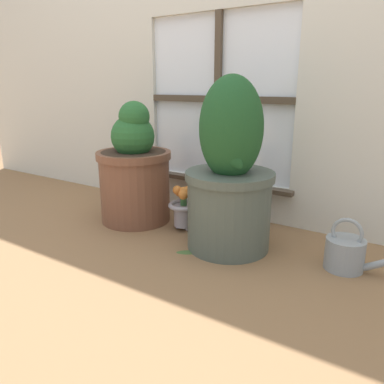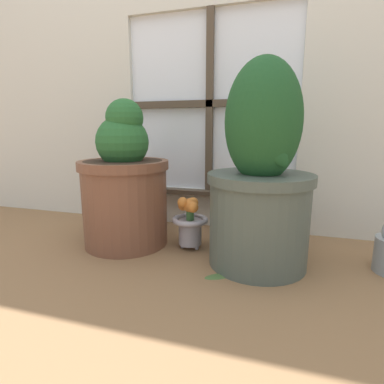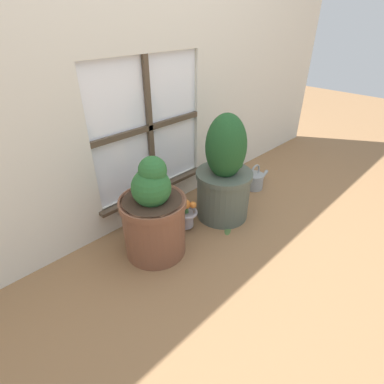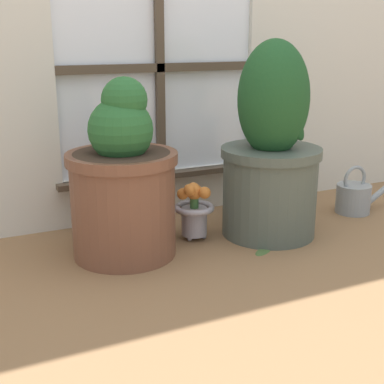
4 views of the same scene
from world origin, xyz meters
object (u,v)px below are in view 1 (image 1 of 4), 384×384
(potted_plant_left, at_px, (135,172))
(watering_can, at_px, (346,253))
(flower_vase, at_px, (184,207))
(potted_plant_right, at_px, (230,178))

(potted_plant_left, distance_m, watering_can, 1.13)
(flower_vase, relative_size, watering_can, 0.83)
(flower_vase, bearing_deg, watering_can, -0.82)
(potted_plant_right, height_order, flower_vase, potted_plant_right)
(potted_plant_left, xyz_separation_m, watering_can, (1.11, 0.02, -0.20))
(potted_plant_right, bearing_deg, watering_can, 7.23)
(potted_plant_left, height_order, flower_vase, potted_plant_left)
(potted_plant_right, bearing_deg, flower_vase, 165.82)
(potted_plant_left, relative_size, flower_vase, 2.78)
(potted_plant_left, distance_m, potted_plant_right, 0.61)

